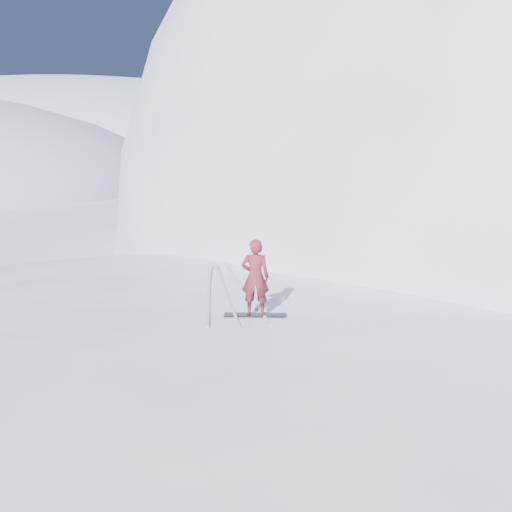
{
  "coord_description": "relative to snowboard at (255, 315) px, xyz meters",
  "views": [
    {
      "loc": [
        0.71,
        -9.72,
        6.18
      ],
      "look_at": [
        0.52,
        3.06,
        3.5
      ],
      "focal_mm": 40.0,
      "sensor_mm": 36.0,
      "label": 1
    }
  ],
  "objects": [
    {
      "name": "near_ridge",
      "position": [
        0.48,
        0.94,
        -2.41
      ],
      "size": [
        36.0,
        28.0,
        4.8
      ],
      "primitive_type": "ellipsoid",
      "color": "white",
      "rests_on": "ground"
    },
    {
      "name": "snowboarder",
      "position": [
        0.0,
        0.0,
        0.84
      ],
      "size": [
        0.61,
        0.4,
        1.65
      ],
      "primitive_type": "imported",
      "rotation": [
        0.0,
        0.0,
        3.13
      ],
      "color": "maroon",
      "rests_on": "snowboard"
    },
    {
      "name": "far_ridge_c",
      "position": [
        -40.52,
        107.94,
        -2.41
      ],
      "size": [
        140.0,
        90.0,
        36.0
      ],
      "primitive_type": "ellipsoid",
      "color": "white",
      "rests_on": "ground"
    },
    {
      "name": "ground",
      "position": [
        -0.52,
        -2.06,
        -2.41
      ],
      "size": [
        400.0,
        400.0,
        0.0
      ],
      "primitive_type": "plane",
      "color": "white",
      "rests_on": "ground"
    },
    {
      "name": "snowboard",
      "position": [
        0.0,
        0.0,
        0.0
      ],
      "size": [
        1.35,
        0.27,
        0.02
      ],
      "primitive_type": "cube",
      "rotation": [
        0.0,
        0.0,
        -0.01
      ],
      "color": "black",
      "rests_on": "near_ridge"
    },
    {
      "name": "board_tracks",
      "position": [
        -0.79,
        2.18,
        0.01
      ],
      "size": [
        1.88,
        5.98,
        0.04
      ],
      "color": "silver",
      "rests_on": "ground"
    },
    {
      "name": "peak_shoulder",
      "position": [
        9.48,
        17.94,
        -2.41
      ],
      "size": [
        28.0,
        24.0,
        18.0
      ],
      "primitive_type": "ellipsoid",
      "color": "white",
      "rests_on": "ground"
    },
    {
      "name": "wind_bumps",
      "position": [
        -1.07,
        0.06,
        -2.41
      ],
      "size": [
        16.0,
        14.4,
        1.0
      ],
      "color": "white",
      "rests_on": "ground"
    }
  ]
}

